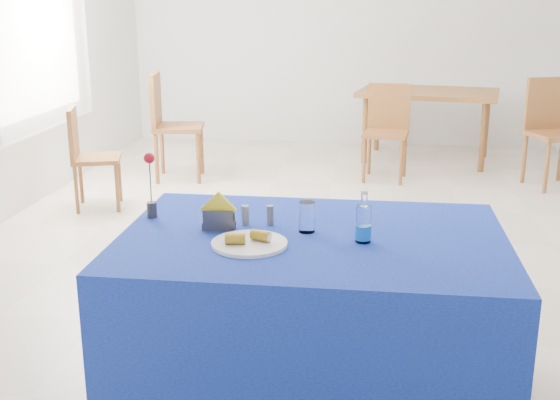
% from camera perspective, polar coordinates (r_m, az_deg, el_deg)
% --- Properties ---
extents(floor, '(7.00, 7.00, 0.00)m').
position_cam_1_polar(floor, '(5.21, 3.24, -2.98)').
color(floor, beige).
rests_on(floor, ground).
extents(window_pane, '(0.04, 1.50, 1.60)m').
position_cam_1_polar(window_pane, '(6.37, -19.39, 13.89)').
color(window_pane, white).
rests_on(window_pane, room_shell).
extents(curtain, '(0.04, 1.75, 1.85)m').
position_cam_1_polar(curtain, '(6.34, -18.81, 13.93)').
color(curtain, white).
rests_on(curtain, room_shell).
extents(plate, '(0.30, 0.30, 0.01)m').
position_cam_1_polar(plate, '(2.80, -2.51, -3.56)').
color(plate, white).
rests_on(plate, blue_table).
extents(drinking_glass, '(0.07, 0.07, 0.13)m').
position_cam_1_polar(drinking_glass, '(2.94, 2.21, -1.39)').
color(drinking_glass, white).
rests_on(drinking_glass, blue_table).
extents(salt_shaker, '(0.03, 0.03, 0.08)m').
position_cam_1_polar(salt_shaker, '(3.04, -2.84, -1.23)').
color(salt_shaker, slate).
rests_on(salt_shaker, blue_table).
extents(pepper_shaker, '(0.03, 0.03, 0.08)m').
position_cam_1_polar(pepper_shaker, '(3.04, -0.81, -1.23)').
color(pepper_shaker, '#5E5E62').
rests_on(pepper_shaker, blue_table).
extents(blue_table, '(1.60, 1.10, 0.76)m').
position_cam_1_polar(blue_table, '(3.07, 2.59, -9.57)').
color(blue_table, navy).
rests_on(blue_table, floor).
extents(water_bottle, '(0.07, 0.07, 0.21)m').
position_cam_1_polar(water_bottle, '(2.84, 6.79, -2.02)').
color(water_bottle, white).
rests_on(water_bottle, blue_table).
extents(napkin_holder, '(0.16, 0.06, 0.17)m').
position_cam_1_polar(napkin_holder, '(2.98, -4.99, -1.51)').
color(napkin_holder, '#38383D').
rests_on(napkin_holder, blue_table).
extents(rose_vase, '(0.05, 0.05, 0.30)m').
position_cam_1_polar(rose_vase, '(3.16, -10.47, 1.09)').
color(rose_vase, '#26262B').
rests_on(rose_vase, blue_table).
extents(oak_table, '(1.57, 1.16, 0.76)m').
position_cam_1_polar(oak_table, '(7.67, 11.96, 8.14)').
color(oak_table, olive).
rests_on(oak_table, floor).
extents(chair_bg_left, '(0.46, 0.46, 0.91)m').
position_cam_1_polar(chair_bg_left, '(6.86, 8.70, 6.08)').
color(chair_bg_left, brown).
rests_on(chair_bg_left, floor).
extents(chair_bg_right, '(0.56, 0.56, 0.99)m').
position_cam_1_polar(chair_bg_right, '(6.99, 21.26, 5.76)').
color(chair_bg_right, brown).
rests_on(chair_bg_right, floor).
extents(chair_win_a, '(0.47, 0.47, 0.85)m').
position_cam_1_polar(chair_win_a, '(6.00, -15.45, 3.88)').
color(chair_win_a, brown).
rests_on(chair_win_a, floor).
extents(chair_win_b, '(0.52, 0.52, 1.02)m').
position_cam_1_polar(chair_win_b, '(6.81, -9.05, 6.54)').
color(chair_win_b, brown).
rests_on(chair_win_b, floor).
extents(banana_pieces, '(0.18, 0.11, 0.04)m').
position_cam_1_polar(banana_pieces, '(2.79, -2.59, -3.05)').
color(banana_pieces, yellow).
rests_on(banana_pieces, plate).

